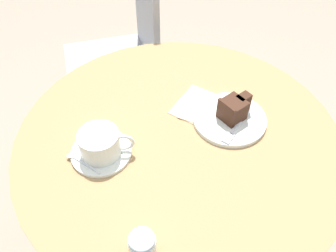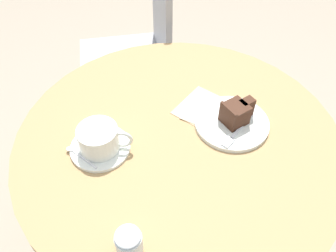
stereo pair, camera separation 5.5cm
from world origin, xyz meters
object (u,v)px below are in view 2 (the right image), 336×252
(napkin, at_px, (208,110))
(cafe_chair, at_px, (142,43))
(fork, at_px, (235,134))
(coffee_cup, at_px, (99,138))
(cake_plate, at_px, (232,123))
(saucer, at_px, (100,148))
(teaspoon, at_px, (78,154))
(sugar_pot, at_px, (129,242))
(cake_slice, at_px, (236,113))

(napkin, bearing_deg, cafe_chair, 113.33)
(fork, height_order, cafe_chair, cafe_chair)
(coffee_cup, xyz_separation_m, napkin, (0.28, 0.15, -0.04))
(cake_plate, relative_size, fork, 1.61)
(saucer, distance_m, cake_plate, 0.36)
(fork, relative_size, napkin, 0.62)
(teaspoon, bearing_deg, coffee_cup, -116.96)
(cake_plate, bearing_deg, napkin, 141.75)
(saucer, distance_m, fork, 0.35)
(napkin, height_order, sugar_pot, sugar_pot)
(coffee_cup, height_order, fork, coffee_cup)
(cafe_chair, bearing_deg, teaspoon, -18.60)
(cake_plate, height_order, cafe_chair, cafe_chair)
(saucer, height_order, teaspoon, teaspoon)
(cake_slice, distance_m, napkin, 0.09)
(coffee_cup, xyz_separation_m, cake_plate, (0.34, 0.10, -0.04))
(teaspoon, xyz_separation_m, sugar_pot, (0.16, -0.24, 0.02))
(coffee_cup, relative_size, teaspoon, 1.53)
(coffee_cup, bearing_deg, cake_plate, 16.47)
(teaspoon, relative_size, cake_plate, 0.44)
(coffee_cup, height_order, teaspoon, coffee_cup)
(saucer, height_order, fork, fork)
(cake_plate, height_order, sugar_pot, sugar_pot)
(teaspoon, height_order, cake_slice, cake_slice)
(coffee_cup, height_order, cafe_chair, cafe_chair)
(fork, bearing_deg, sugar_pot, -1.02)
(teaspoon, bearing_deg, cafe_chair, -59.57)
(coffee_cup, distance_m, napkin, 0.32)
(cake_slice, distance_m, cafe_chair, 0.73)
(coffee_cup, relative_size, cake_plate, 0.68)
(saucer, distance_m, sugar_pot, 0.29)
(teaspoon, distance_m, cake_plate, 0.42)
(saucer, height_order, cake_plate, cake_plate)
(saucer, bearing_deg, napkin, 27.72)
(sugar_pot, bearing_deg, coffee_cup, 111.33)
(napkin, xyz_separation_m, sugar_pot, (-0.18, -0.41, 0.03))
(saucer, height_order, napkin, saucer)
(saucer, relative_size, napkin, 0.76)
(saucer, distance_m, coffee_cup, 0.04)
(cake_slice, xyz_separation_m, sugar_pot, (-0.25, -0.37, -0.01))
(sugar_pot, bearing_deg, saucer, 111.73)
(cake_plate, height_order, napkin, cake_plate)
(cake_plate, distance_m, sugar_pot, 0.44)
(cafe_chair, relative_size, sugar_pot, 13.20)
(coffee_cup, height_order, napkin, coffee_cup)
(teaspoon, height_order, cake_plate, teaspoon)
(cafe_chair, bearing_deg, fork, 13.06)
(cake_plate, bearing_deg, fork, -85.02)
(coffee_cup, relative_size, cafe_chair, 0.15)
(fork, bearing_deg, cake_plate, -138.38)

